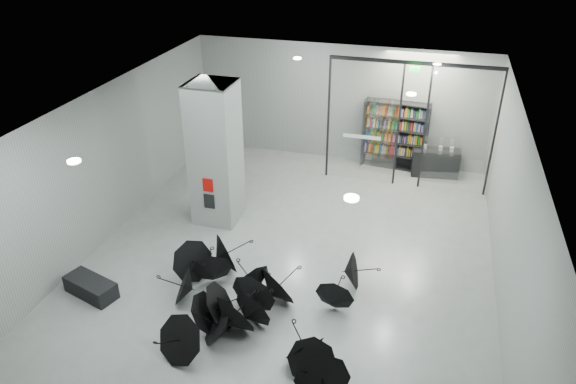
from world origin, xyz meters
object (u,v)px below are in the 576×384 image
(column, at_px, (215,154))
(bookshelf, at_px, (395,135))
(umbrella_cluster, at_px, (245,308))
(bench, at_px, (91,287))
(shop_counter, at_px, (435,162))

(column, bearing_deg, bookshelf, 46.93)
(bookshelf, bearing_deg, umbrella_cluster, -98.51)
(column, bearing_deg, bench, -110.60)
(bench, height_order, umbrella_cluster, umbrella_cluster)
(shop_counter, bearing_deg, bench, -137.91)
(bench, bearing_deg, column, 86.47)
(umbrella_cluster, bearing_deg, column, 119.43)
(bench, xyz_separation_m, shop_counter, (7.38, 8.55, 0.25))
(shop_counter, bearing_deg, column, -149.63)
(bench, relative_size, bookshelf, 0.55)
(bookshelf, bearing_deg, bench, -117.98)
(bookshelf, bearing_deg, column, -126.95)
(column, distance_m, bookshelf, 6.56)
(umbrella_cluster, bearing_deg, bench, -177.15)
(bench, relative_size, umbrella_cluster, 0.25)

